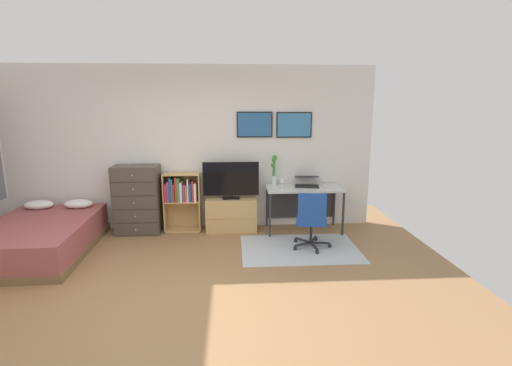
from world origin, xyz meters
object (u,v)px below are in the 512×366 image
(bed, at_px, (39,237))
(bamboo_vase, at_px, (274,169))
(desk, at_px, (303,194))
(computer_mouse, at_px, (325,186))
(wine_glass, at_px, (282,181))
(tv_stand, at_px, (231,214))
(laptop, at_px, (307,182))
(office_chair, at_px, (312,219))
(dresser, at_px, (138,200))
(television, at_px, (231,180))
(bookshelf, at_px, (181,196))

(bed, xyz_separation_m, bamboo_vase, (3.44, 0.92, 0.79))
(desk, bearing_deg, bamboo_vase, 165.35)
(computer_mouse, distance_m, bamboo_vase, 0.89)
(bed, xyz_separation_m, wine_glass, (3.53, 0.63, 0.64))
(tv_stand, bearing_deg, laptop, 1.10)
(office_chair, relative_size, wine_glass, 4.78)
(dresser, bearing_deg, office_chair, -18.76)
(wine_glass, bearing_deg, television, 168.64)
(bed, distance_m, computer_mouse, 4.35)
(laptop, bearing_deg, tv_stand, -170.40)
(office_chair, xyz_separation_m, laptop, (0.11, 0.95, 0.35))
(computer_mouse, height_order, bamboo_vase, bamboo_vase)
(television, relative_size, desk, 0.74)
(dresser, xyz_separation_m, laptop, (2.78, 0.04, 0.25))
(laptop, distance_m, bamboo_vase, 0.58)
(office_chair, bearing_deg, computer_mouse, 75.66)
(desk, relative_size, bamboo_vase, 2.44)
(wine_glass, bearing_deg, computer_mouse, 7.77)
(bed, xyz_separation_m, tv_stand, (2.71, 0.82, 0.04))
(dresser, height_order, office_chair, dresser)
(wine_glass, bearing_deg, laptop, 25.49)
(bamboo_vase, relative_size, wine_glass, 2.80)
(dresser, height_order, desk, dresser)
(office_chair, bearing_deg, bed, -170.84)
(bookshelf, height_order, office_chair, bookshelf)
(bed, height_order, laptop, laptop)
(bookshelf, bearing_deg, bamboo_vase, 2.13)
(office_chair, height_order, computer_mouse, office_chair)
(office_chair, xyz_separation_m, bamboo_vase, (-0.43, 1.02, 0.56))
(desk, bearing_deg, office_chair, -92.56)
(computer_mouse, distance_m, wine_glass, 0.74)
(laptop, relative_size, wine_glass, 2.67)
(television, bearing_deg, desk, -0.07)
(tv_stand, distance_m, office_chair, 1.49)
(dresser, relative_size, office_chair, 1.29)
(dresser, height_order, television, television)
(tv_stand, height_order, bamboo_vase, bamboo_vase)
(dresser, relative_size, television, 1.22)
(bookshelf, xyz_separation_m, desk, (2.01, -0.07, 0.02))
(television, distance_m, wine_glass, 0.84)
(desk, xyz_separation_m, bamboo_vase, (-0.47, 0.12, 0.41))
(office_chair, distance_m, computer_mouse, 0.97)
(desk, height_order, laptop, laptop)
(bed, bearing_deg, bamboo_vase, 13.03)
(bookshelf, bearing_deg, office_chair, -26.09)
(wine_glass, bearing_deg, dresser, 175.79)
(dresser, height_order, tv_stand, dresser)
(bed, distance_m, tv_stand, 2.83)
(bookshelf, height_order, bamboo_vase, bamboo_vase)
(bookshelf, bearing_deg, wine_glass, -8.00)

